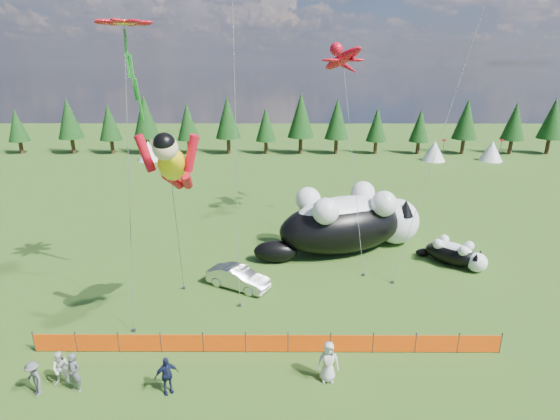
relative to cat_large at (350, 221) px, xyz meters
name	(u,v)px	position (x,y,z in m)	size (l,w,h in m)	color
ground	(269,317)	(-5.61, -9.06, -2.22)	(160.00, 160.00, 0.00)	#17380A
safety_fence	(267,343)	(-5.61, -12.06, -1.71)	(22.06, 0.06, 1.10)	#262626
tree_line	(277,127)	(-5.61, 35.94, 1.78)	(90.00, 4.00, 8.00)	black
festival_tents	(356,151)	(5.39, 30.94, -0.82)	(50.00, 3.20, 2.80)	white
cat_large	(350,221)	(0.00, 0.00, 0.00)	(12.42, 7.70, 4.67)	black
cat_small	(455,253)	(6.78, -2.51, -1.38)	(3.98, 3.73, 1.76)	black
car	(238,278)	(-7.56, -5.72, -1.57)	(1.37, 3.94, 1.30)	silver
spectator_a	(74,373)	(-13.48, -14.65, -1.32)	(0.65, 0.43, 1.79)	#56565B
spectator_b	(61,368)	(-14.22, -14.25, -1.43)	(0.77, 0.45, 1.58)	silver
spectator_c	(167,375)	(-9.64, -14.73, -1.37)	(0.99, 0.51, 1.70)	#161C3D
spectator_d	(34,379)	(-15.05, -14.87, -1.44)	(1.00, 0.52, 1.55)	#56565B
spectator_e	(328,362)	(-2.92, -13.96, -1.27)	(0.92, 0.60, 1.88)	silver
superhero_kite	(172,165)	(-9.64, -11.10, 6.64)	(4.48, 7.60, 11.38)	yellow
gecko_kite	(343,59)	(-0.35, 5.20, 11.13)	(5.76, 12.90, 16.21)	red
flower_kite	(124,26)	(-12.30, -7.51, 12.43)	(3.04, 4.49, 15.02)	red
diamond_kite_a	(233,12)	(-7.61, -3.40, 13.46)	(0.87, 5.29, 17.73)	blue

